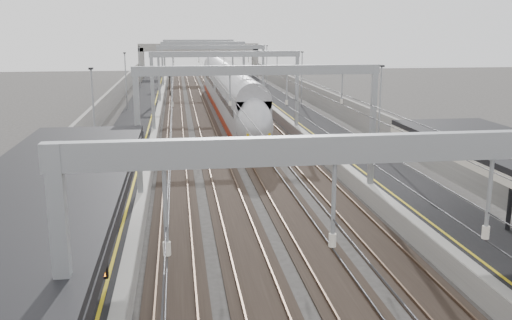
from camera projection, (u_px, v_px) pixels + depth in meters
name	position (u px, v px, depth m)	size (l,w,h in m)	color
platform_left	(137.00, 129.00, 52.22)	(4.00, 120.00, 1.00)	black
platform_right	(307.00, 125.00, 54.37)	(4.00, 120.00, 1.00)	black
tracks	(224.00, 132.00, 53.40)	(11.40, 140.00, 0.20)	black
overhead_line	(218.00, 62.00, 58.42)	(13.00, 140.00, 6.60)	#91959A
overbridge	(199.00, 52.00, 105.32)	(22.00, 2.20, 6.90)	gray
wall_left	(100.00, 118.00, 51.55)	(0.30, 120.00, 3.20)	gray
wall_right	(340.00, 113.00, 54.55)	(0.30, 120.00, 3.20)	gray
train	(229.00, 96.00, 63.73)	(2.78, 50.66, 4.39)	#9A230E
signal_green	(170.00, 80.00, 81.15)	(0.32, 0.32, 3.48)	black
signal_red_near	(238.00, 88.00, 69.71)	(0.32, 0.32, 3.48)	black
signal_red_far	(241.00, 77.00, 85.30)	(0.32, 0.32, 3.48)	black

